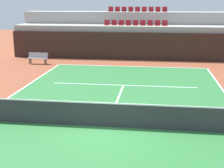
# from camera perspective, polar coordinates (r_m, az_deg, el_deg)

# --- Properties ---
(ground_plane) EXTENTS (80.00, 80.00, 0.00)m
(ground_plane) POSITION_cam_1_polar(r_m,az_deg,el_deg) (12.80, -0.91, -7.43)
(ground_plane) COLOR brown
(court_surface) EXTENTS (11.00, 24.00, 0.01)m
(court_surface) POSITION_cam_1_polar(r_m,az_deg,el_deg) (12.80, -0.91, -7.41)
(court_surface) COLOR #2D7238
(court_surface) RESTS_ON ground_plane
(baseline_far) EXTENTS (11.00, 0.10, 0.00)m
(baseline_far) POSITION_cam_1_polar(r_m,az_deg,el_deg) (24.24, 3.30, 3.06)
(baseline_far) COLOR white
(baseline_far) RESTS_ON court_surface
(service_line_far) EXTENTS (8.26, 0.10, 0.00)m
(service_line_far) POSITION_cam_1_polar(r_m,az_deg,el_deg) (18.85, 1.99, -0.22)
(service_line_far) COLOR white
(service_line_far) RESTS_ON court_surface
(centre_service_line) EXTENTS (0.10, 6.40, 0.00)m
(centre_service_line) POSITION_cam_1_polar(r_m,az_deg,el_deg) (15.79, 0.82, -3.12)
(centre_service_line) COLOR white
(centre_service_line) RESTS_ON court_surface
(back_wall) EXTENTS (20.39, 0.30, 2.22)m
(back_wall) POSITION_cam_1_polar(r_m,az_deg,el_deg) (26.95, 3.83, 6.56)
(back_wall) COLOR black
(back_wall) RESTS_ON ground_plane
(stands_tier_lower) EXTENTS (20.39, 2.40, 2.67)m
(stands_tier_lower) POSITION_cam_1_polar(r_m,az_deg,el_deg) (28.26, 4.03, 7.38)
(stands_tier_lower) COLOR #9E9E99
(stands_tier_lower) RESTS_ON ground_plane
(stands_tier_upper) EXTENTS (20.39, 2.40, 3.72)m
(stands_tier_upper) POSITION_cam_1_polar(r_m,az_deg,el_deg) (30.59, 4.34, 8.89)
(stands_tier_upper) COLOR #9E9E99
(stands_tier_upper) RESTS_ON ground_plane
(seating_row_lower) EXTENTS (5.32, 0.44, 0.44)m
(seating_row_lower) POSITION_cam_1_polar(r_m,az_deg,el_deg) (28.22, 4.09, 10.35)
(seating_row_lower) COLOR maroon
(seating_row_lower) RESTS_ON stands_tier_lower
(seating_row_upper) EXTENTS (5.32, 0.44, 0.44)m
(seating_row_upper) POSITION_cam_1_polar(r_m,az_deg,el_deg) (30.56, 4.43, 12.61)
(seating_row_upper) COLOR maroon
(seating_row_upper) RESTS_ON stands_tier_upper
(tennis_net) EXTENTS (11.08, 0.08, 1.07)m
(tennis_net) POSITION_cam_1_polar(r_m,az_deg,el_deg) (12.62, -0.92, -5.29)
(tennis_net) COLOR black
(tennis_net) RESTS_ON court_surface
(player_bench) EXTENTS (1.50, 0.40, 0.85)m
(player_bench) POSITION_cam_1_polar(r_m,az_deg,el_deg) (25.79, -12.69, 4.53)
(player_bench) COLOR #99999E
(player_bench) RESTS_ON ground_plane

